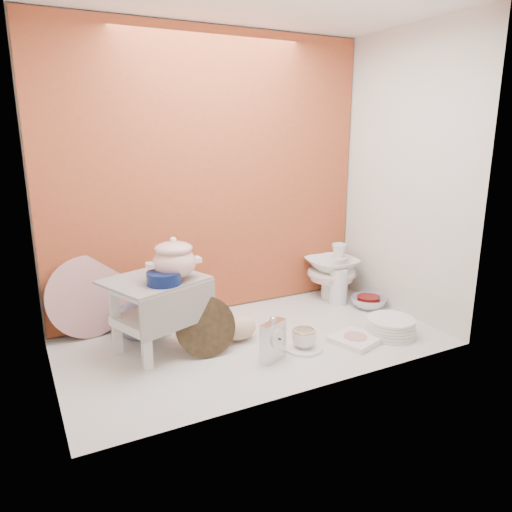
{
  "coord_description": "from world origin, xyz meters",
  "views": [
    {
      "loc": [
        -0.99,
        -1.91,
        1.0
      ],
      "look_at": [
        0.02,
        0.02,
        0.42
      ],
      "focal_mm": 33.8,
      "sensor_mm": 36.0,
      "label": 1
    }
  ],
  "objects": [
    {
      "name": "lacquer_tray",
      "position": [
        -0.26,
        -0.02,
        0.13
      ],
      "size": [
        0.28,
        0.13,
        0.26
      ],
      "primitive_type": null,
      "rotation": [
        0.0,
        0.0,
        -0.1
      ],
      "color": "black",
      "rests_on": "ground"
    },
    {
      "name": "floral_platter",
      "position": [
        -0.69,
        0.44,
        0.2
      ],
      "size": [
        0.42,
        0.15,
        0.4
      ],
      "primitive_type": null,
      "rotation": [
        0.0,
        0.0,
        0.15
      ],
      "color": "beige",
      "rests_on": "ground"
    },
    {
      "name": "crystal_bowl",
      "position": [
        0.79,
        0.1,
        0.03
      ],
      "size": [
        0.22,
        0.22,
        0.06
      ],
      "primitive_type": "imported",
      "rotation": [
        0.0,
        0.0,
        -0.1
      ],
      "color": "silver",
      "rests_on": "ground"
    },
    {
      "name": "clear_glass_vase",
      "position": [
        0.67,
        0.24,
        0.11
      ],
      "size": [
        0.14,
        0.14,
        0.21
      ],
      "primitive_type": "cylinder",
      "rotation": [
        0.0,
        0.0,
        0.34
      ],
      "color": "silver",
      "rests_on": "ground"
    },
    {
      "name": "mantel_clock",
      "position": [
        -0.02,
        -0.21,
        0.1
      ],
      "size": [
        0.14,
        0.1,
        0.2
      ],
      "primitive_type": "cube",
      "rotation": [
        0.0,
        0.0,
        0.43
      ],
      "color": "silver",
      "rests_on": "ground"
    },
    {
      "name": "step_stool",
      "position": [
        -0.44,
        0.12,
        0.17
      ],
      "size": [
        0.5,
        0.47,
        0.35
      ],
      "primitive_type": null,
      "rotation": [
        0.0,
        0.0,
        0.36
      ],
      "color": "silver",
      "rests_on": "ground"
    },
    {
      "name": "blue_white_vase",
      "position": [
        -0.47,
        0.32,
        0.13
      ],
      "size": [
        0.29,
        0.29,
        0.25
      ],
      "primitive_type": "imported",
      "rotation": [
        0.0,
        0.0,
        -0.25
      ],
      "color": "silver",
      "rests_on": "ground"
    },
    {
      "name": "lattice_dish",
      "position": [
        0.43,
        -0.23,
        0.01
      ],
      "size": [
        0.25,
        0.25,
        0.03
      ],
      "primitive_type": "cube",
      "rotation": [
        0.0,
        0.0,
        0.29
      ],
      "color": "white",
      "rests_on": "ground"
    },
    {
      "name": "dinner_plate_stack",
      "position": [
        0.63,
        -0.25,
        0.04
      ],
      "size": [
        0.32,
        0.32,
        0.09
      ],
      "primitive_type": "cylinder",
      "rotation": [
        0.0,
        0.0,
        0.34
      ],
      "color": "white",
      "rests_on": "ground"
    },
    {
      "name": "gold_rim_teacup",
      "position": [
        0.16,
        -0.19,
        0.06
      ],
      "size": [
        0.11,
        0.11,
        0.09
      ],
      "primitive_type": "imported",
      "rotation": [
        0.0,
        0.0,
        0.02
      ],
      "color": "white",
      "rests_on": "teacup_saucer"
    },
    {
      "name": "porcelain_tower",
      "position": [
        0.7,
        0.34,
        0.17
      ],
      "size": [
        0.36,
        0.36,
        0.34
      ],
      "primitive_type": null,
      "rotation": [
        0.0,
        0.0,
        0.25
      ],
      "color": "white",
      "rests_on": "ground"
    },
    {
      "name": "niche_shell",
      "position": [
        0.0,
        0.18,
        0.93
      ],
      "size": [
        1.86,
        1.03,
        1.53
      ],
      "color": "#A25128",
      "rests_on": "ground"
    },
    {
      "name": "soup_tureen",
      "position": [
        -0.36,
        0.07,
        0.45
      ],
      "size": [
        0.25,
        0.25,
        0.19
      ],
      "primitive_type": null,
      "rotation": [
        0.0,
        0.0,
        0.08
      ],
      "color": "white",
      "rests_on": "step_stool"
    },
    {
      "name": "cobalt_bowl",
      "position": [
        -0.42,
        0.03,
        0.38
      ],
      "size": [
        0.16,
        0.16,
        0.05
      ],
      "primitive_type": "cylinder",
      "rotation": [
        0.0,
        0.0,
        -0.1
      ],
      "color": "#0A174C",
      "rests_on": "step_stool"
    },
    {
      "name": "plush_pig",
      "position": [
        -0.06,
        0.04,
        0.07
      ],
      "size": [
        0.24,
        0.17,
        0.13
      ],
      "primitive_type": "ellipsoid",
      "rotation": [
        0.0,
        0.0,
        -0.11
      ],
      "color": "#CBAC8F",
      "rests_on": "ground"
    },
    {
      "name": "teacup_saucer",
      "position": [
        0.16,
        -0.19,
        0.01
      ],
      "size": [
        0.22,
        0.22,
        0.01
      ],
      "primitive_type": "cylinder",
      "rotation": [
        0.0,
        0.0,
        -0.29
      ],
      "color": "white",
      "rests_on": "ground"
    },
    {
      "name": "ground",
      "position": [
        0.0,
        0.0,
        0.0
      ],
      "size": [
        1.8,
        1.8,
        0.0
      ],
      "primitive_type": "plane",
      "color": "silver",
      "rests_on": "ground"
    }
  ]
}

